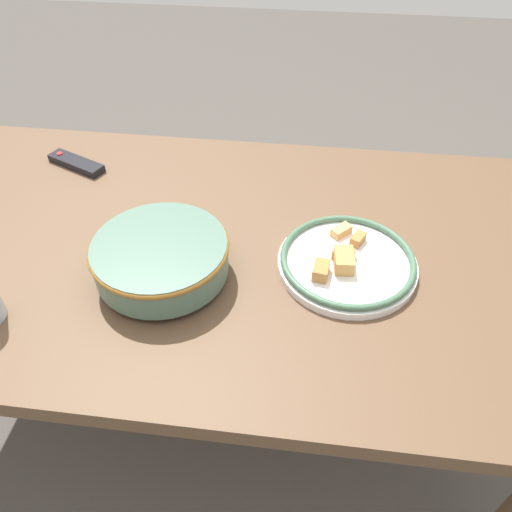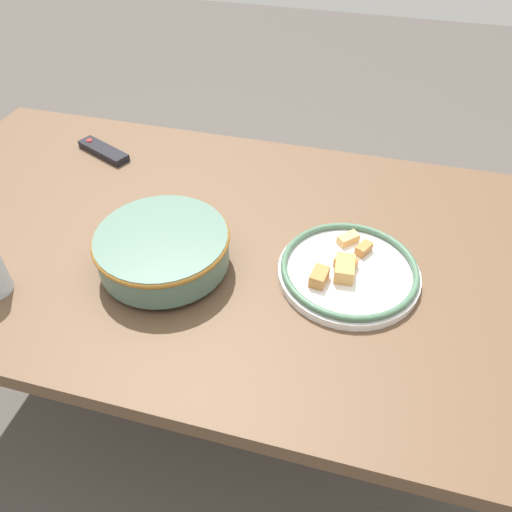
% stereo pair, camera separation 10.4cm
% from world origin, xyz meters
% --- Properties ---
extents(ground_plane, '(8.00, 8.00, 0.00)m').
position_xyz_m(ground_plane, '(0.00, 0.00, 0.00)').
color(ground_plane, '#4C4742').
extents(dining_table, '(1.59, 0.90, 0.71)m').
position_xyz_m(dining_table, '(0.00, 0.00, 0.64)').
color(dining_table, brown).
rests_on(dining_table, ground_plane).
extents(noodle_bowl, '(0.28, 0.28, 0.09)m').
position_xyz_m(noodle_bowl, '(-0.05, -0.12, 0.76)').
color(noodle_bowl, '#4C6B5B').
rests_on(noodle_bowl, dining_table).
extents(food_plate, '(0.30, 0.30, 0.05)m').
position_xyz_m(food_plate, '(0.33, -0.04, 0.73)').
color(food_plate, white).
rests_on(food_plate, dining_table).
extents(tv_remote, '(0.17, 0.11, 0.02)m').
position_xyz_m(tv_remote, '(-0.39, 0.26, 0.72)').
color(tv_remote, black).
rests_on(tv_remote, dining_table).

